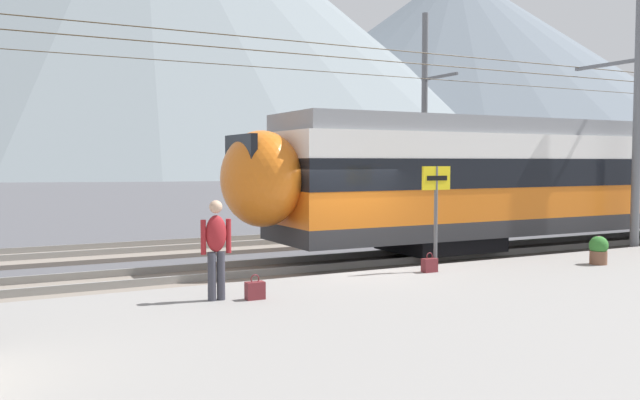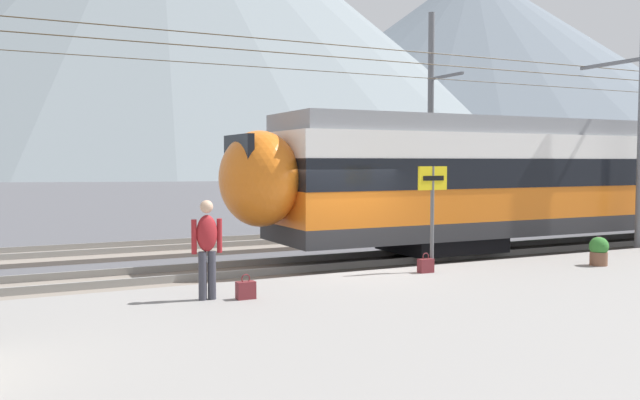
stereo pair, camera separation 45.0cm
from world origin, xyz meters
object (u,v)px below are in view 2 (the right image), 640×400
object	(u,v)px
passenger_walking	(207,244)
handbag_beside_passenger	(246,290)
catenary_mast_mid	(637,121)
handbag_near_sign	(426,265)
train_near_platform	(624,176)
catenary_mast_far_side	(433,118)
potted_plant_platform_edge	(599,250)
platform_sign	(432,195)

from	to	relation	value
passenger_walking	handbag_beside_passenger	distance (m)	1.02
catenary_mast_mid	handbag_near_sign	world-z (taller)	catenary_mast_mid
passenger_walking	handbag_near_sign	xyz separation A→B (m)	(4.91, 0.65, -0.79)
train_near_platform	passenger_walking	xyz separation A→B (m)	(-14.57, -3.72, -0.94)
catenary_mast_far_side	handbag_near_sign	distance (m)	12.80
catenary_mast_far_side	handbag_beside_passenger	xyz separation A→B (m)	(-11.49, -10.75, -3.86)
handbag_beside_passenger	potted_plant_platform_edge	xyz separation A→B (m)	(8.37, -0.02, 0.19)
train_near_platform	catenary_mast_mid	world-z (taller)	catenary_mast_mid
handbag_beside_passenger	handbag_near_sign	distance (m)	4.40
catenary_mast_far_side	platform_sign	size ratio (longest dim) A/B	20.27
potted_plant_platform_edge	catenary_mast_mid	bearing A→B (deg)	29.15
platform_sign	handbag_near_sign	size ratio (longest dim) A/B	5.31
handbag_beside_passenger	potted_plant_platform_edge	distance (m)	8.38
train_near_platform	handbag_near_sign	size ratio (longest dim) A/B	61.71
train_near_platform	platform_sign	bearing A→B (deg)	-162.31
train_near_platform	passenger_walking	bearing A→B (deg)	-165.69
catenary_mast_mid	platform_sign	bearing A→B (deg)	-171.35
catenary_mast_far_side	train_near_platform	bearing A→B (deg)	-69.99
potted_plant_platform_edge	platform_sign	bearing A→B (deg)	166.25
catenary_mast_far_side	handbag_near_sign	size ratio (longest dim) A/B	107.64
passenger_walking	handbag_near_sign	world-z (taller)	passenger_walking
catenary_mast_far_side	platform_sign	xyz separation A→B (m)	(-6.99, -9.82, -2.37)
train_near_platform	platform_sign	size ratio (longest dim) A/B	11.62
handbag_beside_passenger	passenger_walking	bearing A→B (deg)	158.72
catenary_mast_far_side	catenary_mast_mid	bearing A→B (deg)	-85.56
handbag_near_sign	platform_sign	bearing A→B (deg)	14.28
platform_sign	catenary_mast_mid	bearing A→B (deg)	8.65
potted_plant_platform_edge	handbag_beside_passenger	bearing A→B (deg)	179.87
catenary_mast_far_side	potted_plant_platform_edge	distance (m)	11.80
catenary_mast_mid	passenger_walking	size ratio (longest dim) A/B	26.82
potted_plant_platform_edge	passenger_walking	bearing A→B (deg)	178.38
catenary_mast_mid	potted_plant_platform_edge	size ratio (longest dim) A/B	70.09
train_near_platform	catenary_mast_far_side	size ratio (longest dim) A/B	0.57
handbag_near_sign	catenary_mast_mid	bearing A→B (deg)	8.78
catenary_mast_far_side	potted_plant_platform_edge	world-z (taller)	catenary_mast_far_side
platform_sign	passenger_walking	bearing A→B (deg)	-172.24
handbag_near_sign	potted_plant_platform_edge	size ratio (longest dim) A/B	0.65
platform_sign	potted_plant_platform_edge	size ratio (longest dim) A/B	3.46
handbag_near_sign	potted_plant_platform_edge	world-z (taller)	potted_plant_platform_edge
train_near_platform	potted_plant_platform_edge	xyz separation A→B (m)	(-5.60, -3.97, -1.54)
potted_plant_platform_edge	train_near_platform	bearing A→B (deg)	35.36
passenger_walking	handbag_beside_passenger	xyz separation A→B (m)	(0.60, -0.23, -0.79)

